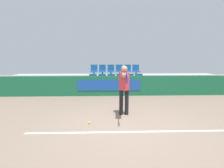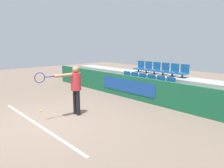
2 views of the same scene
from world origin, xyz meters
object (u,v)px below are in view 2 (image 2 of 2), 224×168
stadium_chair_5 (169,85)px  stadium_chair_10 (173,71)px  stadium_chair_4 (159,83)px  stadium_chair_6 (140,67)px  stadium_chair_1 (133,79)px  stadium_chair_11 (183,72)px  stadium_chair_3 (150,82)px  tennis_player (74,85)px  stadium_chair_9 (164,70)px  tennis_ball (41,111)px  stadium_chair_8 (155,69)px  stadium_chair_7 (147,68)px  stadium_chair_2 (141,80)px  stadium_chair_0 (125,78)px

stadium_chair_5 → stadium_chair_10: 1.25m
stadium_chair_4 → stadium_chair_6: size_ratio=1.00×
stadium_chair_1 → stadium_chair_11: (2.02, 1.04, 0.46)m
stadium_chair_3 → stadium_chair_5: size_ratio=1.00×
stadium_chair_1 → tennis_player: size_ratio=0.35×
stadium_chair_10 → stadium_chair_11: size_ratio=1.00×
stadium_chair_6 → stadium_chair_9: (1.52, 0.00, 0.00)m
stadium_chair_1 → tennis_ball: bearing=-93.7°
stadium_chair_1 → stadium_chair_3: bearing=0.0°
stadium_chair_5 → stadium_chair_8: 1.90m
stadium_chair_8 → stadium_chair_11: same height
stadium_chair_10 → stadium_chair_5: bearing=-64.2°
stadium_chair_4 → stadium_chair_9: bearing=115.8°
stadium_chair_5 → stadium_chair_6: stadium_chair_6 is taller
stadium_chair_10 → tennis_player: size_ratio=0.35×
stadium_chair_5 → stadium_chair_10: size_ratio=1.00×
stadium_chair_4 → stadium_chair_7: stadium_chair_7 is taller
stadium_chair_2 → stadium_chair_6: (-1.01, 1.04, 0.46)m
stadium_chair_0 → stadium_chair_3: same height
stadium_chair_1 → stadium_chair_8: size_ratio=1.00×
stadium_chair_0 → stadium_chair_2: (1.01, 0.00, 0.00)m
stadium_chair_0 → stadium_chair_10: (2.02, 1.04, 0.46)m
stadium_chair_4 → stadium_chair_9: 1.25m
stadium_chair_10 → tennis_ball: (-1.81, -5.55, -1.15)m
stadium_chair_5 → tennis_ball: size_ratio=8.70×
stadium_chair_5 → tennis_ball: (-2.31, -4.50, -0.68)m
stadium_chair_11 → stadium_chair_0: bearing=-157.5°
stadium_chair_0 → stadium_chair_3: (1.52, 0.00, 0.00)m
stadium_chair_7 → stadium_chair_9: (1.01, 0.00, 0.00)m
stadium_chair_10 → tennis_ball: size_ratio=8.70×
stadium_chair_5 → stadium_chair_10: bearing=115.8°
stadium_chair_5 → tennis_player: 3.97m
stadium_chair_8 → tennis_player: 4.82m
stadium_chair_9 → stadium_chair_11: bearing=0.0°
stadium_chair_0 → stadium_chair_2: bearing=0.0°
stadium_chair_8 → tennis_ball: stadium_chair_8 is taller
stadium_chair_3 → tennis_player: 3.79m
stadium_chair_2 → stadium_chair_6: bearing=134.0°
stadium_chair_1 → stadium_chair_3: (1.01, 0.00, 0.00)m
stadium_chair_1 → stadium_chair_0: bearing=180.0°
stadium_chair_2 → stadium_chair_10: size_ratio=1.00×
stadium_chair_10 → tennis_player: bearing=-98.4°
stadium_chair_2 → stadium_chair_8: bearing=90.0°
stadium_chair_2 → stadium_chair_6: size_ratio=1.00×
stadium_chair_1 → stadium_chair_10: stadium_chair_10 is taller
stadium_chair_6 → tennis_player: size_ratio=0.35×
stadium_chair_4 → tennis_player: size_ratio=0.35×
stadium_chair_1 → stadium_chair_4: bearing=0.0°
stadium_chair_3 → tennis_ball: size_ratio=8.70×
tennis_ball → stadium_chair_6: bearing=92.2°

